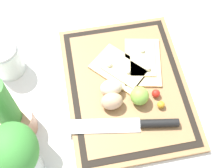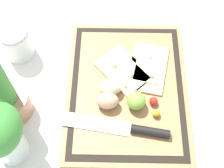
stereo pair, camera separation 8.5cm
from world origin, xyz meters
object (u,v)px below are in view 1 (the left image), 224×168
(egg_pink, at_px, (111,88))
(cherry_tomato_yellow, at_px, (161,105))
(pizza_slice_far, at_px, (120,69))
(pizza_slice_near, at_px, (143,61))
(sauce_jar, at_px, (7,61))
(knife, at_px, (142,124))
(cherry_tomato_red, at_px, (156,93))
(herb_pot, at_px, (10,116))
(egg_brown, at_px, (112,101))
(herb_glass, at_px, (16,155))
(lime, at_px, (140,96))

(egg_pink, xyz_separation_m, cherry_tomato_yellow, (-0.07, -0.12, -0.01))
(pizza_slice_far, xyz_separation_m, egg_pink, (-0.07, 0.04, 0.02))
(pizza_slice_near, relative_size, sauce_jar, 1.79)
(knife, bearing_deg, cherry_tomato_red, -36.66)
(herb_pot, relative_size, sauce_jar, 2.26)
(pizza_slice_far, height_order, egg_brown, egg_brown)
(pizza_slice_near, distance_m, herb_pot, 0.40)
(pizza_slice_near, relative_size, pizza_slice_far, 1.00)
(egg_pink, distance_m, cherry_tomato_yellow, 0.14)
(knife, height_order, herb_glass, herb_glass)
(pizza_slice_far, bearing_deg, cherry_tomato_red, -141.63)
(cherry_tomato_red, distance_m, herb_glass, 0.39)
(herb_glass, bearing_deg, lime, -67.42)
(pizza_slice_far, distance_m, herb_glass, 0.38)
(pizza_slice_far, distance_m, lime, 0.11)
(egg_brown, bearing_deg, lime, -89.85)
(pizza_slice_near, distance_m, herb_glass, 0.44)
(herb_pot, bearing_deg, egg_brown, -86.87)
(cherry_tomato_yellow, bearing_deg, herb_glass, 105.37)
(lime, bearing_deg, sauce_jar, 62.69)
(pizza_slice_far, bearing_deg, egg_brown, 157.51)
(lime, bearing_deg, herb_glass, 112.58)
(pizza_slice_near, distance_m, cherry_tomato_red, 0.11)
(herb_glass, bearing_deg, herb_pot, 10.78)
(egg_brown, bearing_deg, cherry_tomato_red, -87.05)
(cherry_tomato_red, xyz_separation_m, cherry_tomato_yellow, (-0.04, -0.01, -0.00))
(cherry_tomato_yellow, bearing_deg, sauce_jar, 62.50)
(knife, relative_size, herb_glass, 1.44)
(lime, xyz_separation_m, cherry_tomato_red, (0.01, -0.05, -0.01))
(lime, relative_size, herb_glass, 0.25)
(pizza_slice_far, bearing_deg, cherry_tomato_yellow, -148.06)
(pizza_slice_near, relative_size, herb_pot, 0.79)
(pizza_slice_far, relative_size, herb_glass, 0.90)
(lime, relative_size, sauce_jar, 0.50)
(egg_brown, bearing_deg, herb_glass, 118.80)
(knife, distance_m, egg_pink, 0.13)
(cherry_tomato_yellow, distance_m, sauce_jar, 0.45)
(knife, bearing_deg, pizza_slice_near, -14.35)
(pizza_slice_far, distance_m, egg_brown, 0.12)
(cherry_tomato_red, bearing_deg, knife, 143.34)
(egg_brown, bearing_deg, cherry_tomato_yellow, -102.63)
(knife, bearing_deg, cherry_tomato_yellow, -55.69)
(knife, relative_size, cherry_tomato_red, 12.68)
(lime, height_order, herb_pot, herb_pot)
(cherry_tomato_red, height_order, cherry_tomato_yellow, cherry_tomato_red)
(pizza_slice_far, relative_size, egg_pink, 3.03)
(cherry_tomato_red, height_order, herb_pot, herb_pot)
(herb_pot, bearing_deg, pizza_slice_far, -68.06)
(knife, height_order, herb_pot, herb_pot)
(cherry_tomato_yellow, xyz_separation_m, herb_glass, (-0.10, 0.36, 0.09))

